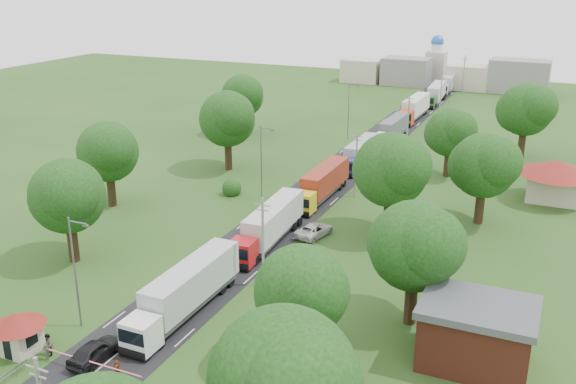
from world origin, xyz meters
The scene contains 43 objects.
ground centered at (0.00, 0.00, 0.00)m, with size 260.00×260.00×0.00m, color #234717.
road centered at (0.00, 20.00, 0.00)m, with size 8.00×200.00×0.04m, color black.
boom_barrier centered at (-1.36, -25.00, 0.89)m, with size 9.22×0.35×1.18m.
guard_booth centered at (-7.20, -25.00, 2.16)m, with size 4.40×4.40×3.45m.
info_sign centered at (5.20, 35.00, 3.00)m, with size 0.12×3.10×4.10m.
pole_1 centered at (5.50, -7.00, 4.68)m, with size 1.60×0.24×9.00m.
pole_2 centered at (5.50, 21.00, 4.68)m, with size 1.60×0.24×9.00m.
pole_3 centered at (5.50, 49.00, 4.68)m, with size 1.60×0.24×9.00m.
pole_4 centered at (5.50, 77.00, 4.68)m, with size 1.60×0.24×9.00m.
pole_5 centered at (5.50, 105.00, 4.68)m, with size 1.60×0.24×9.00m.
lamp_0 centered at (-5.35, -20.00, 5.55)m, with size 2.03×0.22×10.00m.
lamp_1 centered at (-5.35, 15.00, 5.55)m, with size 2.03×0.22×10.00m.
lamp_2 centered at (-5.35, 50.00, 5.55)m, with size 2.03×0.22×10.00m.
tree_1 centered at (17.99, -29.83, 7.85)m, with size 9.60×9.60×12.05m.
tree_2 centered at (13.99, -17.86, 6.60)m, with size 8.00×8.00×10.10m.
tree_3 centered at (19.99, -7.84, 7.22)m, with size 8.80×8.80×11.07m.
tree_4 centered at (12.99, 10.17, 7.85)m, with size 9.60×9.60×12.05m.
tree_5 centered at (21.99, 18.16, 7.22)m, with size 8.80×8.80×11.07m.
tree_6 centered at (14.99, 35.14, 6.60)m, with size 8.00×8.00×10.10m.
tree_7 centered at (23.99, 50.17, 7.85)m, with size 9.60×9.60×12.05m.
tree_10 centered at (-15.01, -9.84, 7.22)m, with size 8.80×8.80×11.07m.
tree_11 centered at (-22.01, 5.16, 7.22)m, with size 8.80×8.80×11.07m.
tree_12 centered at (-16.01, 25.17, 7.85)m, with size 9.60×9.60×12.05m.
tree_13 centered at (-24.01, 45.16, 7.22)m, with size 8.80×8.80×11.07m.
house_brick centered at (26.00, -12.00, 2.65)m, with size 8.60×6.60×5.20m.
house_cream centered at (30.00, 30.00, 3.64)m, with size 10.08×10.08×5.80m.
distant_town centered at (0.68, 110.00, 3.49)m, with size 52.00×8.00×8.00m.
church centered at (-4.00, 118.00, 5.39)m, with size 5.00×5.00×12.30m.
truck_0 centered at (1.63, -14.51, 2.26)m, with size 2.73×15.37×4.26m.
truck_1 centered at (1.73, 2.38, 2.22)m, with size 3.21×15.15×4.19m.
truck_2 centered at (1.78, 18.45, 2.17)m, with size 2.55×14.73×4.09m.
truck_3 centered at (1.67, 34.94, 2.02)m, with size 2.36×13.72×3.80m.
truck_4 centered at (2.05, 52.20, 2.02)m, with size 2.68×13.74×3.80m.
truck_5 centered at (1.71, 70.41, 2.30)m, with size 2.91×15.66×4.34m.
truck_6 centered at (2.23, 88.35, 2.23)m, with size 3.30×15.19×4.20m.
truck_7 centered at (2.00, 104.72, 2.10)m, with size 3.12×14.35×3.96m.
car_lane_front centered at (-1.00, -23.50, 0.83)m, with size 1.97×4.89×1.67m, color black.
car_lane_mid centered at (-1.00, -13.11, 0.74)m, with size 1.56×4.47×1.47m, color #A0A1A8.
car_lane_rear centered at (-1.37, -12.00, 0.77)m, with size 2.17×5.33×1.55m, color black.
car_verge_near centered at (5.50, 6.20, 0.74)m, with size 2.47×5.35×1.49m, color silver.
car_verge_far centered at (7.16, 26.38, 0.79)m, with size 1.87×4.65×1.58m, color #4F5256.
pedestrian_near centered at (1.89, -24.50, 0.78)m, with size 0.57×0.37×1.55m, color gray.
pedestrian_booth centered at (-4.80, -24.49, 0.93)m, with size 0.90×0.70×1.85m, color gray.
Camera 1 is at (30.13, -56.66, 28.91)m, focal length 40.00 mm.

